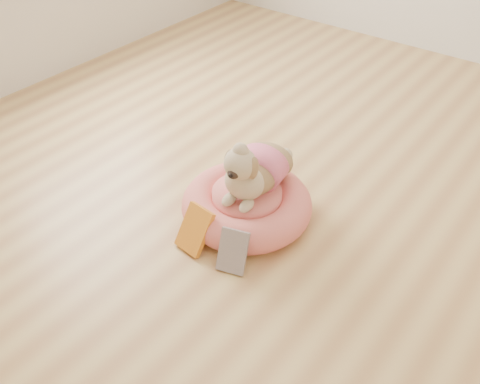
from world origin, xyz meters
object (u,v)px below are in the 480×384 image
Objects in this scene: pet_bed at (247,205)px; book_yellow at (195,229)px; dog at (254,160)px; book_white at (233,251)px.

book_yellow is at bearing -102.69° from pet_bed.
dog is 2.34× the size of book_white.
book_white is (0.13, -0.31, -0.22)m from dog.
pet_bed is 2.92× the size of book_yellow.
dog is 0.38m from book_yellow.
book_white reaches higher than pet_bed.
pet_bed is at bearing 99.56° from book_white.
pet_bed is 1.39× the size of dog.
book_yellow is (-0.06, -0.28, 0.02)m from pet_bed.
book_yellow is 0.20m from book_white.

